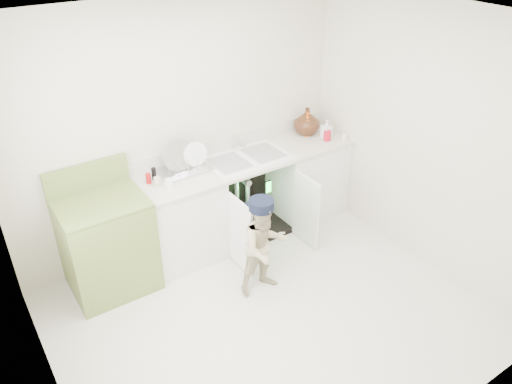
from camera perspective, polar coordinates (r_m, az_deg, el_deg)
ground at (r=4.54m, az=1.54°, el=-13.99°), size 3.50×3.50×0.00m
room_shell at (r=3.76m, az=1.81°, el=-0.35°), size 6.00×5.50×1.26m
counter_run at (r=5.30m, az=-0.87°, el=-0.17°), size 2.44×1.02×1.20m
avocado_stove at (r=4.75m, az=-16.65°, el=-5.59°), size 0.75×0.65×1.17m
repair_worker at (r=4.50m, az=0.98°, el=-6.17°), size 0.68×0.72×0.97m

